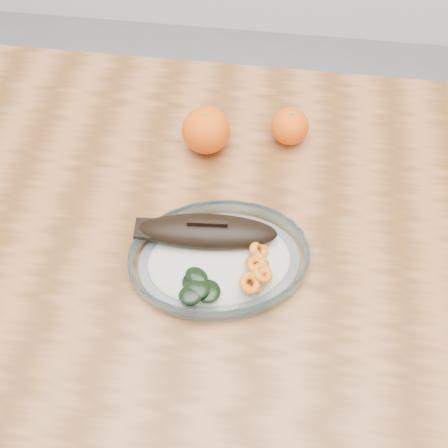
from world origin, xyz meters
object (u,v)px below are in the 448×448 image
object	(u,v)px
plated_meal	(219,257)
orange_right	(290,127)
dining_table	(201,263)
orange_left	(206,130)

from	to	relation	value
plated_meal	orange_right	bearing A→B (deg)	58.44
plated_meal	orange_right	xyz separation A→B (m)	(0.09, 0.27, 0.01)
dining_table	orange_left	distance (m)	0.23
plated_meal	orange_left	xyz separation A→B (m)	(-0.05, 0.23, 0.02)
dining_table	orange_left	xyz separation A→B (m)	(-0.01, 0.18, 0.14)
orange_left	plated_meal	bearing A→B (deg)	-77.56
dining_table	plated_meal	bearing A→B (deg)	-53.69
dining_table	orange_right	distance (m)	0.28
dining_table	orange_right	xyz separation A→B (m)	(0.13, 0.21, 0.13)
dining_table	plated_meal	distance (m)	0.13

